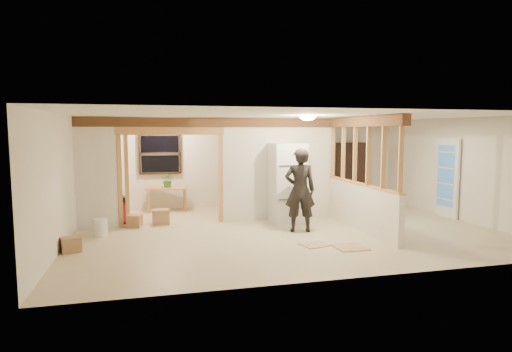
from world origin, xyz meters
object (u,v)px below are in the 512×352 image
object	(u,v)px
bookshelf	(351,173)
refrigerator	(288,183)
work_table	(167,199)
woman	(300,190)
shop_vac	(119,210)

from	to	relation	value
bookshelf	refrigerator	bearing A→B (deg)	-140.97
work_table	bookshelf	bearing A→B (deg)	12.38
refrigerator	work_table	world-z (taller)	refrigerator
woman	shop_vac	bearing A→B (deg)	-13.23
woman	bookshelf	size ratio (longest dim) A/B	0.99
shop_vac	woman	bearing A→B (deg)	-25.21
bookshelf	woman	bearing A→B (deg)	-131.10
bookshelf	shop_vac	bearing A→B (deg)	-167.89
woman	refrigerator	bearing A→B (deg)	-80.62
woman	shop_vac	xyz separation A→B (m)	(-3.86, 1.82, -0.59)
work_table	bookshelf	world-z (taller)	bookshelf
refrigerator	work_table	size ratio (longest dim) A/B	1.80
woman	bookshelf	distance (m)	4.32
woman	bookshelf	bearing A→B (deg)	-119.12
woman	work_table	xyz separation A→B (m)	(-2.70, 3.11, -0.58)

